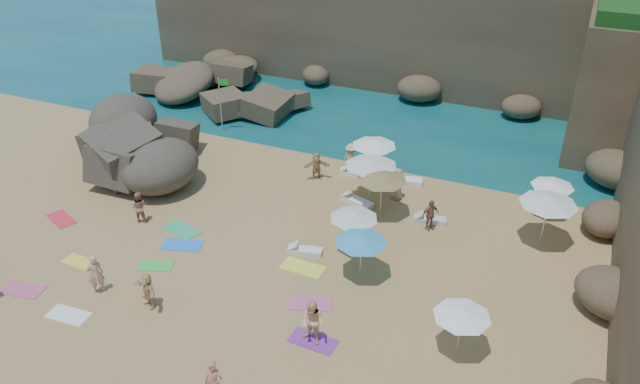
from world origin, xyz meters
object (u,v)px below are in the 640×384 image
at_px(rock_outcrop, 155,168).
at_px(parasol_2, 378,162).
at_px(parasol_0, 374,142).
at_px(lounger_0, 355,173).
at_px(person_stand_1, 139,207).
at_px(parasol_1, 371,162).
at_px(person_stand_4, 398,184).
at_px(person_stand_6, 95,274).
at_px(person_stand_3, 430,215).
at_px(person_stand_2, 351,160).
at_px(flag_pole, 221,97).
at_px(person_stand_5, 317,166).

distance_m(rock_outcrop, parasol_2, 12.75).
distance_m(parasol_0, lounger_0, 2.21).
xyz_separation_m(parasol_0, person_stand_1, (-8.98, -8.73, -1.30)).
bearing_deg(parasol_1, person_stand_4, 34.59).
height_order(rock_outcrop, parasol_2, parasol_2).
relative_size(parasol_0, parasol_2, 1.20).
bearing_deg(person_stand_6, person_stand_3, 170.05).
xyz_separation_m(person_stand_1, person_stand_2, (7.81, 8.44, 0.15)).
xyz_separation_m(flag_pole, parasol_1, (11.39, -4.56, 0.01)).
xyz_separation_m(parasol_0, person_stand_4, (1.91, -1.69, -1.23)).
xyz_separation_m(flag_pole, person_stand_4, (12.60, -3.72, -1.40)).
height_order(parasol_1, person_stand_5, parasol_1).
distance_m(person_stand_5, person_stand_6, 13.22).
bearing_deg(person_stand_3, flag_pole, 110.63).
relative_size(rock_outcrop, parasol_0, 3.14).
height_order(flag_pole, person_stand_6, flag_pole).
bearing_deg(person_stand_5, lounger_0, 2.16).
distance_m(flag_pole, lounger_0, 10.20).
relative_size(rock_outcrop, parasol_2, 3.79).
bearing_deg(parasol_1, person_stand_5, 161.85).
bearing_deg(parasol_1, person_stand_1, -147.36).
bearing_deg(person_stand_4, person_stand_6, -68.99).
bearing_deg(person_stand_5, flag_pole, 125.29).
bearing_deg(flag_pole, person_stand_3, -21.52).
relative_size(person_stand_1, person_stand_5, 1.04).
bearing_deg(person_stand_2, rock_outcrop, 46.21).
height_order(person_stand_1, person_stand_5, person_stand_1).
height_order(flag_pole, person_stand_5, flag_pole).
distance_m(person_stand_2, person_stand_4, 3.39).
bearing_deg(person_stand_2, parasol_2, 176.24).
distance_m(parasol_1, lounger_0, 3.58).
height_order(flag_pole, parasol_0, flag_pole).
bearing_deg(lounger_0, person_stand_4, -33.91).
bearing_deg(person_stand_1, parasol_1, -166.97).
height_order(person_stand_3, person_stand_6, person_stand_6).
bearing_deg(person_stand_4, parasol_1, -87.34).
bearing_deg(parasol_0, parasol_2, -63.88).
bearing_deg(parasol_0, person_stand_1, -135.82).
relative_size(flag_pole, person_stand_2, 1.85).
relative_size(parasol_2, person_stand_5, 1.30).
xyz_separation_m(person_stand_5, person_stand_6, (-4.48, -12.43, 0.13)).
height_order(rock_outcrop, parasol_1, parasol_1).
bearing_deg(flag_pole, person_stand_4, -16.45).
distance_m(lounger_0, person_stand_3, 6.35).
relative_size(flag_pole, lounger_0, 2.17).
relative_size(rock_outcrop, person_stand_1, 4.73).
bearing_deg(parasol_2, person_stand_4, -13.04).
xyz_separation_m(person_stand_1, person_stand_3, (13.17, 4.89, -0.00)).
xyz_separation_m(flag_pole, person_stand_3, (14.88, -5.87, -1.46)).
bearing_deg(person_stand_1, person_stand_5, -149.85).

